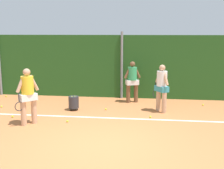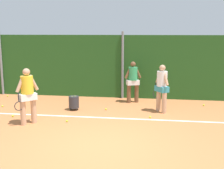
{
  "view_description": "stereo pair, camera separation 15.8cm",
  "coord_description": "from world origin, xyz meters",
  "views": [
    {
      "loc": [
        1.03,
        -6.65,
        2.79
      ],
      "look_at": [
        -0.15,
        2.95,
        0.97
      ],
      "focal_mm": 46.19,
      "sensor_mm": 36.0,
      "label": 1
    },
    {
      "loc": [
        1.19,
        -6.63,
        2.79
      ],
      "look_at": [
        -0.15,
        2.95,
        0.97
      ],
      "focal_mm": 46.19,
      "sensor_mm": 36.0,
      "label": 2
    }
  ],
  "objects": [
    {
      "name": "ground_plane",
      "position": [
        0.0,
        1.53,
        0.0
      ],
      "size": [
        28.37,
        28.37,
        0.0
      ],
      "primitive_type": "plane",
      "color": "#C67542"
    },
    {
      "name": "hedge_fence_backdrop",
      "position": [
        0.0,
        5.24,
        1.3
      ],
      "size": [
        18.44,
        0.25,
        2.61
      ],
      "primitive_type": "cube",
      "color": "#23511E",
      "rests_on": "ground_plane"
    },
    {
      "name": "tennis_ball_2",
      "position": [
        -0.39,
        3.15,
        0.03
      ],
      "size": [
        0.07,
        0.07,
        0.07
      ],
      "primitive_type": "sphere",
      "color": "#CCDB33",
      "rests_on": "ground_plane"
    },
    {
      "name": "tennis_ball_7",
      "position": [
        -1.37,
        1.62,
        0.03
      ],
      "size": [
        0.07,
        0.07,
        0.07
      ],
      "primitive_type": "sphere",
      "color": "#CCDB33",
      "rests_on": "ground_plane"
    },
    {
      "name": "court_baseline_paint",
      "position": [
        0.0,
        2.22,
        0.0
      ],
      "size": [
        13.48,
        0.1,
        0.01
      ],
      "primitive_type": "cube",
      "color": "white",
      "rests_on": "ground_plane"
    },
    {
      "name": "tennis_ball_4",
      "position": [
        1.18,
        2.4,
        0.03
      ],
      "size": [
        0.07,
        0.07,
        0.07
      ],
      "primitive_type": "sphere",
      "color": "#CCDB33",
      "rests_on": "ground_plane"
    },
    {
      "name": "tennis_ball_6",
      "position": [
        3.16,
        4.2,
        0.03
      ],
      "size": [
        0.07,
        0.07,
        0.07
      ],
      "primitive_type": "sphere",
      "color": "#CCDB33",
      "rests_on": "ground_plane"
    },
    {
      "name": "player_midcourt",
      "position": [
        1.54,
        3.17,
        0.92
      ],
      "size": [
        0.55,
        0.63,
        1.65
      ],
      "rotation": [
        0.0,
        0.0,
        2.17
      ],
      "color": "tan",
      "rests_on": "ground_plane"
    },
    {
      "name": "tennis_ball_8",
      "position": [
        -4.9,
        4.65,
        0.03
      ],
      "size": [
        0.07,
        0.07,
        0.07
      ],
      "primitive_type": "sphere",
      "color": "#CCDB33",
      "rests_on": "ground_plane"
    },
    {
      "name": "player_backcourt_far",
      "position": [
        0.47,
        4.39,
        0.91
      ],
      "size": [
        0.64,
        0.43,
        1.62
      ],
      "rotation": [
        0.0,
        0.0,
        3.51
      ],
      "color": "brown",
      "rests_on": "ground_plane"
    },
    {
      "name": "ball_hopper",
      "position": [
        -1.52,
        3.0,
        0.29
      ],
      "size": [
        0.36,
        0.36,
        0.51
      ],
      "color": "#2D2D33",
      "rests_on": "ground_plane"
    },
    {
      "name": "fence_post_center",
      "position": [
        0.0,
        5.06,
        1.38
      ],
      "size": [
        0.1,
        0.1,
        2.75
      ],
      "primitive_type": "cylinder",
      "color": "gray",
      "rests_on": "ground_plane"
    },
    {
      "name": "tennis_ball_0",
      "position": [
        -4.25,
        3.02,
        0.03
      ],
      "size": [
        0.07,
        0.07,
        0.07
      ],
      "primitive_type": "sphere",
      "color": "#CCDB33",
      "rests_on": "ground_plane"
    },
    {
      "name": "player_foreground_near",
      "position": [
        -2.46,
        1.3,
        0.95
      ],
      "size": [
        0.55,
        0.63,
        1.7
      ],
      "rotation": [
        0.0,
        0.0,
        3.94
      ],
      "color": "tan",
      "rests_on": "ground_plane"
    },
    {
      "name": "tennis_ball_1",
      "position": [
        -3.28,
        1.9,
        0.03
      ],
      "size": [
        0.07,
        0.07,
        0.07
      ],
      "primitive_type": "sphere",
      "color": "#CCDB33",
      "rests_on": "ground_plane"
    }
  ]
}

